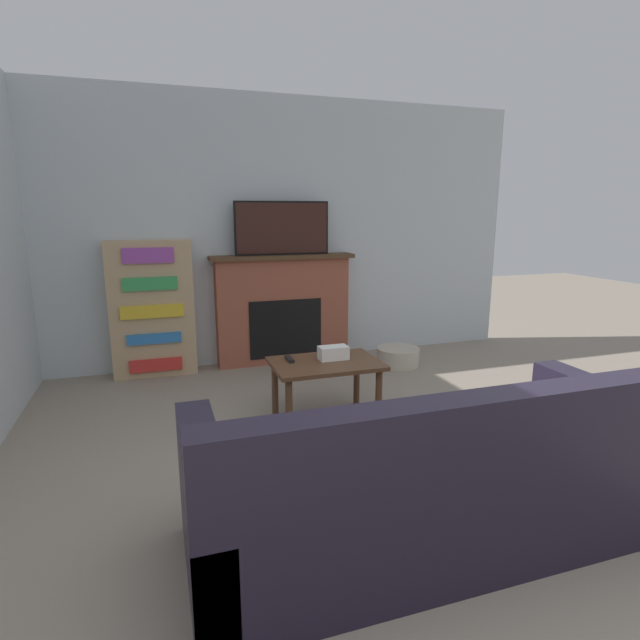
# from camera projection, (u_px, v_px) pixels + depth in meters

# --- Properties ---
(ground_plane) EXTENTS (18.00, 18.00, 0.00)m
(ground_plane) POSITION_uv_depth(u_px,v_px,m) (492.00, 621.00, 1.94)
(ground_plane) COLOR gray
(wall_back) EXTENTS (5.49, 0.06, 2.70)m
(wall_back) POSITION_uv_depth(u_px,v_px,m) (271.00, 233.00, 5.15)
(wall_back) COLOR silver
(wall_back) RESTS_ON ground_plane
(fireplace) EXTENTS (1.48, 0.28, 1.13)m
(fireplace) POSITION_uv_depth(u_px,v_px,m) (283.00, 309.00, 5.21)
(fireplace) COLOR brown
(fireplace) RESTS_ON ground_plane
(tv) EXTENTS (0.97, 0.03, 0.54)m
(tv) POSITION_uv_depth(u_px,v_px,m) (282.00, 228.00, 5.02)
(tv) COLOR black
(tv) RESTS_ON fireplace
(couch) EXTENTS (2.25, 0.85, 0.85)m
(couch) POSITION_uv_depth(u_px,v_px,m) (429.00, 485.00, 2.35)
(couch) COLOR black
(couch) RESTS_ON ground_plane
(coffee_table) EXTENTS (0.80, 0.54, 0.47)m
(coffee_table) POSITION_uv_depth(u_px,v_px,m) (326.00, 371.00, 3.72)
(coffee_table) COLOR brown
(coffee_table) RESTS_ON ground_plane
(tissue_box) EXTENTS (0.22, 0.12, 0.10)m
(tissue_box) POSITION_uv_depth(u_px,v_px,m) (333.00, 353.00, 3.76)
(tissue_box) COLOR white
(tissue_box) RESTS_ON coffee_table
(remote_control) EXTENTS (0.04, 0.15, 0.02)m
(remote_control) POSITION_uv_depth(u_px,v_px,m) (289.00, 359.00, 3.73)
(remote_control) COLOR black
(remote_control) RESTS_ON coffee_table
(bookshelf) EXTENTS (0.77, 0.29, 1.30)m
(bookshelf) POSITION_uv_depth(u_px,v_px,m) (152.00, 309.00, 4.78)
(bookshelf) COLOR tan
(bookshelf) RESTS_ON ground_plane
(storage_basket) EXTENTS (0.44, 0.44, 0.18)m
(storage_basket) POSITION_uv_depth(u_px,v_px,m) (398.00, 357.00, 5.17)
(storage_basket) COLOR #BCB29E
(storage_basket) RESTS_ON ground_plane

